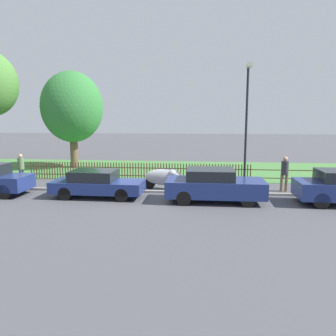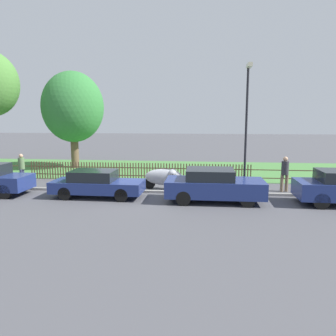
# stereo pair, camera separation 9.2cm
# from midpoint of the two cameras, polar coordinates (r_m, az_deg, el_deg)

# --- Properties ---
(ground_plane) EXTENTS (120.00, 120.00, 0.00)m
(ground_plane) POSITION_cam_midpoint_polar(r_m,az_deg,el_deg) (16.41, -7.63, -4.26)
(ground_plane) COLOR #4C4C51
(kerb_stone) EXTENTS (42.84, 0.20, 0.12)m
(kerb_stone) POSITION_cam_midpoint_polar(r_m,az_deg,el_deg) (16.50, -7.56, -3.98)
(kerb_stone) COLOR gray
(kerb_stone) RESTS_ON ground
(grass_strip) EXTENTS (42.84, 8.85, 0.01)m
(grass_strip) POSITION_cam_midpoint_polar(r_m,az_deg,el_deg) (23.65, -3.42, -0.18)
(grass_strip) COLOR #477F3D
(grass_strip) RESTS_ON ground
(park_fence) EXTENTS (42.84, 0.05, 1.06)m
(park_fence) POSITION_cam_midpoint_polar(r_m,az_deg,el_deg) (19.28, -5.53, -0.67)
(park_fence) COLOR brown
(park_fence) RESTS_ON ground
(parked_car_navy_estate) EXTENTS (4.23, 1.70, 1.26)m
(parked_car_navy_estate) POSITION_cam_midpoint_polar(r_m,az_deg,el_deg) (15.58, -12.45, -2.66)
(parked_car_navy_estate) COLOR navy
(parked_car_navy_estate) RESTS_ON ground
(parked_car_red_compact) EXTENTS (4.29, 1.87, 1.46)m
(parked_car_red_compact) POSITION_cam_midpoint_polar(r_m,az_deg,el_deg) (14.56, 7.82, -2.94)
(parked_car_red_compact) COLOR navy
(parked_car_red_compact) RESTS_ON ground
(covered_motorcycle) EXTENTS (2.07, 0.73, 1.07)m
(covered_motorcycle) POSITION_cam_midpoint_polar(r_m,az_deg,el_deg) (16.88, -0.73, -1.55)
(covered_motorcycle) COLOR black
(covered_motorcycle) RESTS_ON ground
(tree_mid_park) EXTENTS (4.42, 4.42, 6.98)m
(tree_mid_park) POSITION_cam_midpoint_polar(r_m,az_deg,el_deg) (25.04, -16.44, 10.10)
(tree_mid_park) COLOR brown
(tree_mid_park) RESTS_ON ground
(pedestrian_near_fence) EXTENTS (0.38, 0.39, 1.68)m
(pedestrian_near_fence) POSITION_cam_midpoint_polar(r_m,az_deg,el_deg) (20.10, -24.33, 0.18)
(pedestrian_near_fence) COLOR #2D3351
(pedestrian_near_fence) RESTS_ON ground
(pedestrian_by_lamp) EXTENTS (0.43, 0.43, 1.77)m
(pedestrian_by_lamp) POSITION_cam_midpoint_polar(r_m,az_deg,el_deg) (17.33, 19.51, -0.63)
(pedestrian_by_lamp) COLOR #7F6B51
(pedestrian_by_lamp) RESTS_ON ground
(street_lamp) EXTENTS (0.20, 0.79, 6.13)m
(street_lamp) POSITION_cam_midpoint_polar(r_m,az_deg,el_deg) (16.16, 13.41, 9.02)
(street_lamp) COLOR black
(street_lamp) RESTS_ON ground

